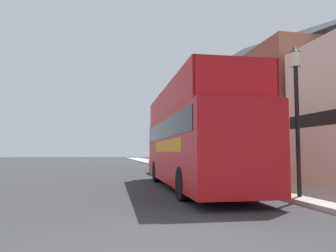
% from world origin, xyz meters
% --- Properties ---
extents(ground_plane, '(144.00, 144.00, 0.00)m').
position_xyz_m(ground_plane, '(0.00, 21.00, 0.00)').
color(ground_plane, '#333335').
extents(sidewalk, '(2.90, 108.00, 0.14)m').
position_xyz_m(sidewalk, '(6.30, 18.00, 0.07)').
color(sidewalk, '#ADAAA3').
rests_on(sidewalk, ground_plane).
extents(brick_terrace_rear, '(6.00, 21.16, 10.01)m').
position_xyz_m(brick_terrace_rear, '(10.75, 19.86, 5.01)').
color(brick_terrace_rear, '#935642').
rests_on(brick_terrace_rear, ground_plane).
extents(tour_bus, '(2.82, 10.74, 4.08)m').
position_xyz_m(tour_bus, '(3.07, 8.25, 1.87)').
color(tour_bus, red).
rests_on(tour_bus, ground_plane).
extents(parked_car_ahead_of_bus, '(1.92, 4.11, 1.40)m').
position_xyz_m(parked_car_ahead_of_bus, '(3.69, 17.09, 0.66)').
color(parked_car_ahead_of_bus, '#9E9EA3').
rests_on(parked_car_ahead_of_bus, ground_plane).
extents(lamp_post_nearest, '(0.35, 0.35, 4.73)m').
position_xyz_m(lamp_post_nearest, '(5.36, 4.32, 3.40)').
color(lamp_post_nearest, black).
rests_on(lamp_post_nearest, sidewalk).
extents(lamp_post_second, '(0.35, 0.35, 4.99)m').
position_xyz_m(lamp_post_second, '(5.38, 12.84, 3.56)').
color(lamp_post_second, black).
rests_on(lamp_post_second, sidewalk).
extents(lamp_post_third, '(0.35, 0.35, 5.13)m').
position_xyz_m(lamp_post_third, '(5.27, 21.36, 3.64)').
color(lamp_post_third, black).
rests_on(lamp_post_third, sidewalk).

